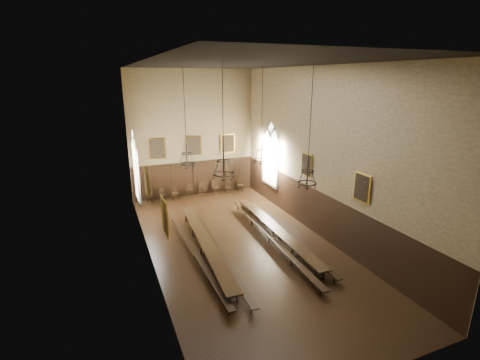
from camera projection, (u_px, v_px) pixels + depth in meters
floor at (241, 246)px, 18.01m from camera, size 9.00×18.00×0.02m
ceiling at (241, 63)px, 15.45m from camera, size 9.00×18.00×0.02m
wall_back at (193, 134)px, 24.72m from camera, size 9.00×0.02×9.00m
wall_front at (378, 239)px, 8.73m from camera, size 9.00×0.02×9.00m
wall_left at (145, 171)px, 15.09m from camera, size 0.02×18.00×9.00m
wall_right at (320, 154)px, 18.36m from camera, size 0.02×18.00×9.00m
wainscot_panelling at (241, 224)px, 17.65m from camera, size 9.00×18.00×2.50m
table_left at (206, 247)px, 17.11m from camera, size 1.25×9.49×0.74m
table_right at (276, 234)px, 18.54m from camera, size 0.89×9.12×0.71m
bench_left_outer at (194, 252)px, 16.84m from camera, size 0.45×10.23×0.46m
bench_left_inner at (215, 248)px, 17.16m from camera, size 0.74×10.50×0.47m
bench_right_inner at (269, 238)px, 18.28m from camera, size 0.80×10.76×0.48m
bench_right_outer at (284, 233)px, 18.81m from camera, size 0.65×10.06×0.45m
chair_0 at (150, 198)px, 24.33m from camera, size 0.49×0.49×0.96m
chair_1 at (163, 197)px, 24.64m from camera, size 0.48×0.48×0.89m
chair_2 at (175, 195)px, 24.88m from camera, size 0.44×0.44×0.97m
chair_3 at (190, 193)px, 25.37m from camera, size 0.39×0.39×0.88m
chair_4 at (202, 192)px, 25.60m from camera, size 0.52×0.52×0.95m
chair_5 at (215, 190)px, 26.09m from camera, size 0.47×0.47×1.01m
chair_6 at (228, 189)px, 26.31m from camera, size 0.47×0.47×0.87m
chair_7 at (240, 187)px, 26.72m from camera, size 0.56×0.56×1.00m
chandelier_back_left at (187, 158)px, 18.74m from camera, size 0.88×0.88×5.25m
chandelier_back_right at (261, 154)px, 19.70m from camera, size 0.86×0.86×5.26m
chandelier_front_left at (224, 167)px, 13.46m from camera, size 0.83×0.83×4.36m
chandelier_front_right at (307, 176)px, 15.49m from camera, size 0.87×0.87×5.31m
portrait_back_0 at (157, 149)px, 23.89m from camera, size 1.10×0.12×1.40m
portrait_back_1 at (194, 146)px, 24.83m from camera, size 1.10×0.12×1.40m
portrait_back_2 at (228, 143)px, 25.78m from camera, size 1.10×0.12×1.40m
portrait_left_0 at (147, 182)px, 16.25m from camera, size 0.12×1.00×1.30m
portrait_left_1 at (164, 216)px, 12.26m from camera, size 0.12×1.00×1.30m
portrait_right_0 at (307, 165)px, 19.43m from camera, size 0.12×1.00×1.30m
portrait_right_1 at (362, 188)px, 15.44m from camera, size 0.12×1.00×1.30m
window_right at (271, 154)px, 23.53m from camera, size 0.20×2.20×4.60m
window_left at (135, 166)px, 20.31m from camera, size 0.20×2.20×4.60m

